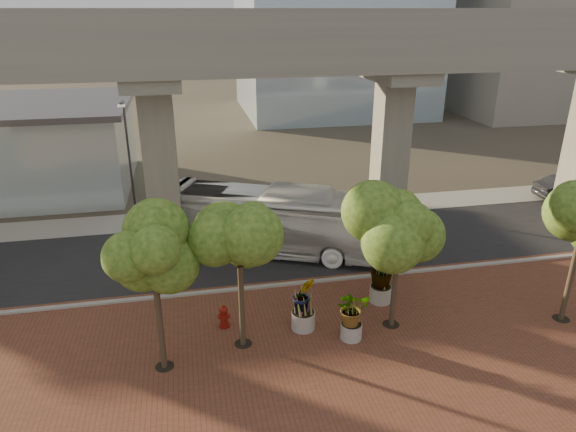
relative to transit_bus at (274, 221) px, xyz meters
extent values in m
plane|color=#39342A|center=(0.36, -1.91, -1.78)|extent=(160.00, 160.00, 0.00)
cube|color=brown|center=(0.36, -9.91, -1.75)|extent=(70.00, 13.00, 0.06)
cube|color=black|center=(0.36, 0.09, -1.76)|extent=(90.00, 8.00, 0.04)
cube|color=#9A978F|center=(0.36, -3.91, -1.70)|extent=(70.00, 0.25, 0.16)
cube|color=#9A978F|center=(0.36, 5.59, -1.75)|extent=(90.00, 3.00, 0.06)
cube|color=gray|center=(0.36, -1.51, 8.72)|extent=(72.00, 2.40, 1.80)
cube|color=gray|center=(0.36, 1.69, 8.72)|extent=(72.00, 2.40, 1.80)
cube|color=gray|center=(0.36, -2.61, 10.12)|extent=(72.00, 0.12, 1.00)
cube|color=gray|center=(0.36, 2.79, 10.12)|extent=(72.00, 0.12, 1.00)
cube|color=gray|center=(38.36, 34.09, 10.22)|extent=(18.00, 16.00, 24.00)
imported|color=white|center=(0.00, 0.00, 0.00)|extent=(12.88, 8.02, 3.56)
imported|color=black|center=(21.60, 4.01, -0.98)|extent=(4.97, 1.93, 1.61)
cylinder|color=maroon|center=(-3.34, -6.78, -1.67)|extent=(0.46, 0.46, 0.10)
cylinder|color=maroon|center=(-3.34, -6.78, -1.30)|extent=(0.31, 0.31, 0.74)
sphere|color=maroon|center=(-3.34, -6.78, -0.93)|extent=(0.36, 0.36, 0.36)
cylinder|color=maroon|center=(-3.34, -6.78, -0.76)|extent=(0.10, 0.10, 0.13)
cylinder|color=maroon|center=(-3.34, -6.78, -1.23)|extent=(0.51, 0.21, 0.21)
cylinder|color=#A29D93|center=(1.59, -8.60, -1.39)|extent=(0.87, 0.87, 0.67)
imported|color=#2A4F15|center=(1.59, -8.60, -0.33)|extent=(1.92, 1.92, 1.44)
cylinder|color=#AEA79D|center=(3.75, -6.17, -1.34)|extent=(0.97, 0.97, 0.76)
imported|color=#2A4F15|center=(3.75, -6.17, -0.08)|extent=(2.37, 2.37, 1.78)
cylinder|color=#ACA59B|center=(-0.14, -7.54, -1.34)|extent=(0.98, 0.98, 0.76)
imported|color=#2A4F15|center=(-0.14, -7.54, -0.14)|extent=(2.18, 2.18, 1.64)
cylinder|color=brown|center=(-5.74, -8.94, -0.06)|extent=(0.22, 0.22, 3.32)
cylinder|color=black|center=(-5.74, -8.94, -1.72)|extent=(0.70, 0.70, 0.01)
cylinder|color=brown|center=(-2.71, -8.13, 0.00)|extent=(0.22, 0.22, 3.44)
cylinder|color=black|center=(-2.71, -8.13, -1.72)|extent=(0.70, 0.70, 0.01)
cylinder|color=brown|center=(3.55, -8.03, 0.01)|extent=(0.22, 0.22, 3.46)
cylinder|color=black|center=(3.55, -8.03, -1.72)|extent=(0.70, 0.70, 0.01)
cylinder|color=brown|center=(10.84, -9.07, -0.01)|extent=(0.22, 0.22, 3.42)
cylinder|color=black|center=(10.84, -9.07, -1.72)|extent=(0.70, 0.70, 0.01)
cylinder|color=#323237|center=(-7.64, 5.02, 2.04)|extent=(0.13, 0.13, 7.56)
cube|color=#323237|center=(-7.64, 4.55, 5.81)|extent=(0.14, 0.94, 0.14)
cube|color=silver|center=(-7.64, 4.08, 5.72)|extent=(0.38, 0.19, 0.11)
cylinder|color=#303036|center=(8.40, 4.46, 2.85)|extent=(0.16, 0.16, 9.19)
cube|color=#303036|center=(8.40, 3.89, 7.45)|extent=(0.17, 1.15, 0.17)
cube|color=silver|center=(8.40, 3.31, 7.33)|extent=(0.46, 0.23, 0.14)
camera|label=1|loc=(-4.33, -25.07, 10.61)|focal=32.00mm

